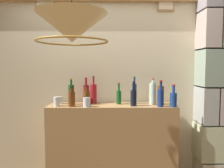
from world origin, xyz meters
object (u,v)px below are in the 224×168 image
at_px(liquor_bottle_mezcal, 87,97).
at_px(liquor_bottle_gin, 134,93).
at_px(liquor_bottle_scotch, 72,99).
at_px(liquor_bottle_rum, 71,94).
at_px(liquor_bottle_brandy, 94,93).
at_px(liquor_bottle_vodka, 119,96).
at_px(liquor_bottle_vermouth, 161,95).
at_px(liquor_bottle_sherry, 134,97).
at_px(glass_tumbler_highball, 60,100).
at_px(liquor_bottle_whiskey, 160,98).
at_px(glass_tumbler_rocks, 57,102).
at_px(pendant_lamp, 72,28).
at_px(liquor_bottle_rye, 153,93).
at_px(liquor_bottle_amaro, 86,93).
at_px(liquor_bottle_bourbon, 173,99).
at_px(glass_tumbler_shot, 87,102).

bearing_deg(liquor_bottle_mezcal, liquor_bottle_gin, 5.34).
bearing_deg(liquor_bottle_scotch, liquor_bottle_rum, 101.51).
xyz_separation_m(liquor_bottle_gin, liquor_bottle_scotch, (-0.73, -0.18, -0.05)).
relative_size(liquor_bottle_brandy, liquor_bottle_vodka, 1.28).
bearing_deg(liquor_bottle_gin, liquor_bottle_vermouth, -11.93).
distance_m(liquor_bottle_sherry, glass_tumbler_highball, 0.89).
relative_size(liquor_bottle_mezcal, liquor_bottle_whiskey, 0.81).
bearing_deg(liquor_bottle_mezcal, glass_tumbler_rocks, -161.80).
bearing_deg(pendant_lamp, glass_tumbler_rocks, 115.19).
distance_m(liquor_bottle_gin, liquor_bottle_rye, 0.22).
relative_size(glass_tumbler_rocks, pendant_lamp, 0.17).
bearing_deg(liquor_bottle_scotch, liquor_bottle_whiskey, -1.15).
height_order(liquor_bottle_amaro, glass_tumbler_highball, liquor_bottle_amaro).
bearing_deg(pendant_lamp, glass_tumbler_highball, 110.16).
xyz_separation_m(liquor_bottle_vodka, liquor_bottle_bourbon, (0.60, -0.19, -0.00)).
height_order(liquor_bottle_sherry, liquor_bottle_scotch, liquor_bottle_sherry).
height_order(glass_tumbler_rocks, glass_tumbler_highball, glass_tumbler_rocks).
relative_size(liquor_bottle_whiskey, liquor_bottle_brandy, 0.84).
xyz_separation_m(liquor_bottle_sherry, liquor_bottle_vodka, (-0.16, 0.13, -0.01)).
bearing_deg(liquor_bottle_brandy, liquor_bottle_amaro, 166.21).
relative_size(liquor_bottle_rye, liquor_bottle_bourbon, 1.23).
bearing_deg(liquor_bottle_vermouth, glass_tumbler_rocks, -175.40).
bearing_deg(liquor_bottle_mezcal, glass_tumbler_highball, 169.29).
bearing_deg(liquor_bottle_vodka, liquor_bottle_bourbon, -17.26).
distance_m(liquor_bottle_amaro, pendant_lamp, 1.06).
height_order(liquor_bottle_sherry, pendant_lamp, pendant_lamp).
xyz_separation_m(liquor_bottle_vermouth, pendant_lamp, (-0.92, -0.71, 0.65)).
bearing_deg(liquor_bottle_mezcal, liquor_bottle_vermouth, -0.75).
bearing_deg(liquor_bottle_vermouth, liquor_bottle_vodka, 175.41).
xyz_separation_m(liquor_bottle_bourbon, glass_tumbler_shot, (-0.97, 0.01, -0.04)).
distance_m(liquor_bottle_amaro, glass_tumbler_highball, 0.32).
distance_m(liquor_bottle_whiskey, liquor_bottle_scotch, 1.00).
bearing_deg(liquor_bottle_bourbon, liquor_bottle_gin, 152.83).
height_order(liquor_bottle_gin, liquor_bottle_vodka, liquor_bottle_gin).
bearing_deg(liquor_bottle_sherry, liquor_bottle_brandy, 157.48).
height_order(liquor_bottle_whiskey, liquor_bottle_amaro, liquor_bottle_amaro).
xyz_separation_m(liquor_bottle_whiskey, glass_tumbler_rocks, (-1.17, 0.04, -0.05)).
height_order(liquor_bottle_vermouth, liquor_bottle_whiskey, liquor_bottle_vermouth).
bearing_deg(pendant_lamp, liquor_bottle_vodka, 60.66).
height_order(liquor_bottle_vermouth, liquor_bottle_rye, liquor_bottle_rye).
distance_m(liquor_bottle_gin, pendant_lamp, 1.17).
height_order(liquor_bottle_rye, glass_tumbler_shot, liquor_bottle_rye).
bearing_deg(liquor_bottle_whiskey, liquor_bottle_rye, 110.06).
height_order(liquor_bottle_mezcal, liquor_bottle_rye, liquor_bottle_rye).
xyz_separation_m(liquor_bottle_amaro, glass_tumbler_shot, (0.03, -0.27, -0.07)).
bearing_deg(liquor_bottle_rum, liquor_bottle_whiskey, -8.95).
bearing_deg(liquor_bottle_rye, liquor_bottle_sherry, -155.72).
height_order(liquor_bottle_whiskey, liquor_bottle_rye, liquor_bottle_rye).
relative_size(liquor_bottle_vodka, glass_tumbler_rocks, 2.44).
bearing_deg(glass_tumbler_highball, liquor_bottle_vodka, -2.75).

